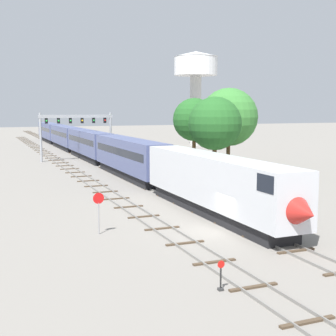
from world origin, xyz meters
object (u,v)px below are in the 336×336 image
Objects in this scene: passenger_train at (88,144)px; stop_sign at (99,207)px; water_tower at (196,72)px; trackside_tree_left at (215,124)px; switch_stand at (221,280)px; trackside_tree_right at (229,117)px; trackside_tree_mid at (194,120)px; signal_gantry at (76,125)px.

passenger_train is 39.52× the size of stop_sign.
water_tower reaches higher than trackside_tree_left.
trackside_tree_right reaches higher than switch_stand.
trackside_tree_right is at bearing -108.76° from water_tower.
stop_sign is (-2.90, 11.97, 1.35)m from switch_stand.
signal_gantry is at bearing 143.34° from trackside_tree_mid.
trackside_tree_mid is 6.53m from trackside_tree_right.
switch_stand is (-4.85, -58.56, -5.29)m from signal_gantry.
signal_gantry is 19.66m from trackside_tree_mid.
passenger_train is 11.36× the size of trackside_tree_left.
signal_gantry is 58.99m from switch_stand.
trackside_tree_left is 0.99× the size of trackside_tree_mid.
trackside_tree_left is 0.87× the size of trackside_tree_right.
stop_sign is (-7.75, -46.59, -3.94)m from signal_gantry.
passenger_train reaches higher than switch_stand.
passenger_train is 19.58m from trackside_tree_mid.
trackside_tree_mid is (20.60, 46.83, 6.31)m from switch_stand.
stop_sign is (-10.00, -48.40, -0.74)m from passenger_train.
water_tower is at bearing 71.24° from trackside_tree_right.
water_tower is 2.14× the size of trackside_tree_left.
trackside_tree_right reaches higher than trackside_tree_mid.
water_tower is 7.43× the size of stop_sign.
passenger_train reaches higher than stop_sign.
trackside_tree_right is at bearing 47.85° from stop_sign.
signal_gantry reaches higher than switch_stand.
passenger_train is 5.32× the size of water_tower.
signal_gantry is 0.57× the size of water_tower.
switch_stand is 0.15× the size of trackside_tree_left.
switch_stand is 0.51× the size of stop_sign.
stop_sign is 0.29× the size of trackside_tree_left.
water_tower is 14.66× the size of switch_stand.
passenger_train is 11.23× the size of trackside_tree_mid.
water_tower is at bearing 65.45° from switch_stand.
switch_stand is at bearing -119.65° from trackside_tree_right.
stop_sign is 0.25× the size of trackside_tree_right.
water_tower is 89.64m from switch_stand.
trackside_tree_left is at bearing 47.54° from stop_sign.
trackside_tree_left is at bearing -61.96° from signal_gantry.
trackside_tree_mid is at bearing -36.66° from signal_gantry.
passenger_train is 60.83m from switch_stand.
water_tower reaches higher than signal_gantry.
switch_stand is (-36.62, -80.17, -16.38)m from water_tower.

